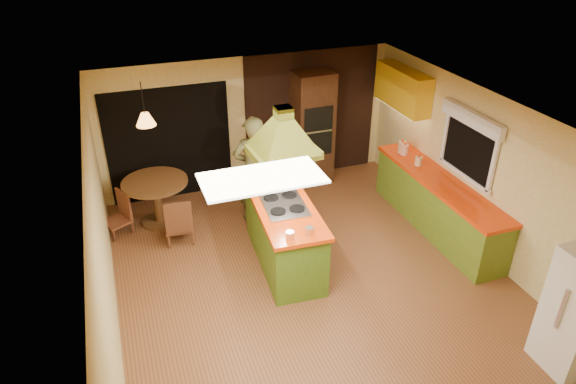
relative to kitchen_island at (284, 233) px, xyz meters
name	(u,v)px	position (x,y,z in m)	size (l,w,h in m)	color
ground	(314,280)	(0.25, -0.59, -0.51)	(6.50, 6.50, 0.00)	brown
room_walls	(316,207)	(0.25, -0.59, 0.74)	(5.50, 6.50, 6.50)	beige
ceiling_plane	(318,120)	(0.25, -0.59, 1.99)	(6.50, 6.50, 0.00)	silver
brick_panel	(311,115)	(1.50, 2.64, 0.74)	(2.64, 0.03, 2.50)	#381E14
nook_opening	(169,144)	(-1.25, 2.64, 0.54)	(2.20, 0.03, 2.10)	black
right_counter	(437,204)	(2.70, 0.01, -0.05)	(0.62, 3.05, 0.92)	olive
upper_cabinets	(403,88)	(2.82, 1.61, 1.44)	(0.34, 1.40, 0.70)	yellow
window_right	(471,134)	(2.95, -0.19, 1.26)	(0.12, 1.35, 1.06)	black
fluor_panel	(262,178)	(-0.85, -1.79, 1.97)	(1.20, 0.60, 0.03)	white
kitchen_island	(284,233)	(0.00, 0.00, 0.00)	(0.96, 2.09, 1.03)	#547F1F
range_hood	(283,124)	(0.00, 0.00, 1.74)	(0.95, 0.71, 0.78)	olive
man	(254,169)	(-0.05, 1.37, 0.43)	(0.69, 0.45, 1.88)	brown
wall_oven	(312,129)	(1.40, 2.36, 0.58)	(0.74, 0.63, 2.18)	#462916
dining_table	(156,193)	(-1.65, 1.77, 0.06)	(1.09, 1.09, 0.81)	brown
chair_left	(115,215)	(-2.35, 1.67, -0.15)	(0.40, 0.40, 0.73)	brown
chair_near	(179,219)	(-1.40, 1.12, -0.10)	(0.45, 0.45, 0.82)	brown
pendant_lamp	(146,119)	(-1.65, 1.77, 1.39)	(0.31, 0.31, 0.20)	#FF9E3F
canister_large	(402,147)	(2.65, 1.15, 0.51)	(0.15, 0.15, 0.21)	beige
canister_medium	(405,149)	(2.65, 1.07, 0.50)	(0.14, 0.14, 0.19)	#F9E1C8
canister_small	(418,161)	(2.65, 0.61, 0.49)	(0.12, 0.12, 0.16)	beige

